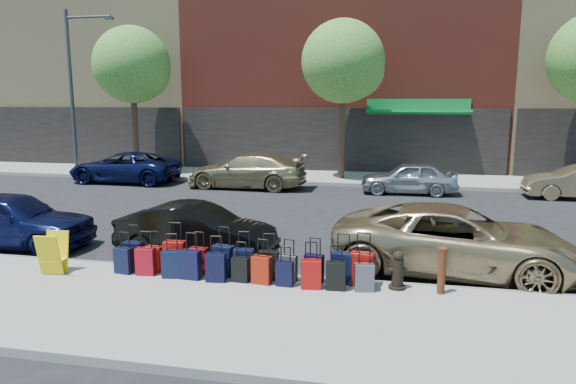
% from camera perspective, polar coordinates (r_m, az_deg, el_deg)
% --- Properties ---
extents(ground, '(120.00, 120.00, 0.00)m').
position_cam_1_polar(ground, '(15.32, 0.25, -4.07)').
color(ground, black).
rests_on(ground, ground).
extents(sidewalk_near, '(60.00, 4.00, 0.15)m').
position_cam_1_polar(sidewalk_near, '(9.34, -8.00, -13.16)').
color(sidewalk_near, gray).
rests_on(sidewalk_near, ground).
extents(sidewalk_far, '(60.00, 4.00, 0.15)m').
position_cam_1_polar(sidewalk_far, '(25.01, 4.86, 1.61)').
color(sidewalk_far, gray).
rests_on(sidewalk_far, ground).
extents(curb_near, '(60.00, 0.08, 0.15)m').
position_cam_1_polar(curb_near, '(11.13, -4.45, -9.21)').
color(curb_near, gray).
rests_on(curb_near, ground).
extents(curb_far, '(60.00, 0.08, 0.15)m').
position_cam_1_polar(curb_far, '(23.03, 4.24, 0.88)').
color(curb_far, gray).
rests_on(curb_far, ground).
extents(building_left, '(15.00, 12.12, 16.00)m').
position_cam_1_polar(building_left, '(37.91, -19.06, 15.97)').
color(building_left, tan).
rests_on(building_left, ground).
extents(tree_left, '(3.80, 3.80, 7.27)m').
position_cam_1_polar(tree_left, '(27.32, -16.67, 13.17)').
color(tree_left, black).
rests_on(tree_left, sidewalk_far).
extents(tree_center, '(3.80, 3.80, 7.27)m').
position_cam_1_polar(tree_center, '(24.23, 6.46, 13.96)').
color(tree_center, black).
rests_on(tree_center, sidewalk_far).
extents(streetlight, '(2.59, 0.18, 8.00)m').
position_cam_1_polar(streetlight, '(28.20, -22.65, 11.18)').
color(streetlight, '#333338').
rests_on(streetlight, sidewalk_far).
extents(suitcase_front_0, '(0.42, 0.25, 0.98)m').
position_cam_1_polar(suitcase_front_0, '(11.65, -16.80, -6.77)').
color(suitcase_front_0, black).
rests_on(suitcase_front_0, sidewalk_near).
extents(suitcase_front_1, '(0.39, 0.26, 0.87)m').
position_cam_1_polar(suitcase_front_1, '(11.42, -14.64, -7.18)').
color(suitcase_front_1, '#AA170A').
rests_on(suitcase_front_1, sidewalk_near).
extents(suitcase_front_2, '(0.45, 0.27, 1.06)m').
position_cam_1_polar(suitcase_front_2, '(11.28, -12.46, -6.99)').
color(suitcase_front_2, '#AE0E0B').
rests_on(suitcase_front_2, sidewalk_near).
extents(suitcase_front_3, '(0.39, 0.24, 0.90)m').
position_cam_1_polar(suitcase_front_3, '(11.05, -9.90, -7.52)').
color(suitcase_front_3, maroon).
rests_on(suitcase_front_3, sidewalk_near).
extents(suitcase_front_4, '(0.47, 0.32, 1.04)m').
position_cam_1_polar(suitcase_front_4, '(10.84, -7.21, -7.56)').
color(suitcase_front_4, black).
rests_on(suitcase_front_4, sidewalk_near).
extents(suitcase_front_5, '(0.42, 0.26, 0.96)m').
position_cam_1_polar(suitcase_front_5, '(10.71, -4.96, -7.87)').
color(suitcase_front_5, black).
rests_on(suitcase_front_5, sidewalk_near).
extents(suitcase_front_6, '(0.41, 0.25, 0.95)m').
position_cam_1_polar(suitcase_front_6, '(10.56, -2.15, -8.12)').
color(suitcase_front_6, black).
rests_on(suitcase_front_6, sidewalk_near).
extents(suitcase_front_7, '(0.37, 0.23, 0.86)m').
position_cam_1_polar(suitcase_front_7, '(10.50, 0.02, -8.40)').
color(suitcase_front_7, '#3E3E43').
rests_on(suitcase_front_7, sidewalk_near).
extents(suitcase_front_8, '(0.40, 0.27, 0.90)m').
position_cam_1_polar(suitcase_front_8, '(10.44, 2.91, -8.43)').
color(suitcase_front_8, black).
rests_on(suitcase_front_8, sidewalk_near).
extents(suitcase_front_9, '(0.45, 0.29, 1.01)m').
position_cam_1_polar(suitcase_front_9, '(10.38, 6.05, -8.39)').
color(suitcase_front_9, black).
rests_on(suitcase_front_9, sidewalk_near).
extents(suitcase_front_10, '(0.47, 0.30, 1.07)m').
position_cam_1_polar(suitcase_front_10, '(10.31, 8.26, -8.48)').
color(suitcase_front_10, '#9A0B09').
rests_on(suitcase_front_10, sidewalk_near).
extents(suitcase_back_0, '(0.40, 0.26, 0.88)m').
position_cam_1_polar(suitcase_back_0, '(11.47, -17.78, -7.25)').
color(suitcase_back_0, black).
rests_on(suitcase_back_0, sidewalk_near).
extents(suitcase_back_1, '(0.41, 0.26, 0.93)m').
position_cam_1_polar(suitcase_back_1, '(11.23, -15.54, -7.43)').
color(suitcase_back_1, maroon).
rests_on(suitcase_back_1, sidewalk_near).
extents(suitcase_back_2, '(0.41, 0.28, 0.92)m').
position_cam_1_polar(suitcase_back_2, '(10.93, -12.79, -7.80)').
color(suitcase_back_2, black).
rests_on(suitcase_back_2, sidewalk_near).
extents(suitcase_back_3, '(0.42, 0.26, 0.96)m').
position_cam_1_polar(suitcase_back_3, '(10.77, -10.76, -7.93)').
color(suitcase_back_3, black).
rests_on(suitcase_back_3, sidewalk_near).
extents(suitcase_back_4, '(0.41, 0.27, 0.93)m').
position_cam_1_polar(suitcase_back_4, '(10.54, -8.02, -8.29)').
color(suitcase_back_4, black).
rests_on(suitcase_back_4, sidewalk_near).
extents(suitcase_back_5, '(0.36, 0.22, 0.82)m').
position_cam_1_polar(suitcase_back_5, '(10.48, -5.28, -8.55)').
color(suitcase_back_5, black).
rests_on(suitcase_back_5, sidewalk_near).
extents(suitcase_back_6, '(0.41, 0.27, 0.90)m').
position_cam_1_polar(suitcase_back_6, '(10.34, -2.94, -8.63)').
color(suitcase_back_6, maroon).
rests_on(suitcase_back_6, sidewalk_near).
extents(suitcase_back_7, '(0.34, 0.21, 0.79)m').
position_cam_1_polar(suitcase_back_7, '(10.22, -0.36, -9.06)').
color(suitcase_back_7, black).
rests_on(suitcase_back_7, sidewalk_near).
extents(suitcase_back_8, '(0.42, 0.29, 0.92)m').
position_cam_1_polar(suitcase_back_8, '(10.08, 2.57, -9.09)').
color(suitcase_back_8, '#A90B0A').
rests_on(suitcase_back_8, sidewalk_near).
extents(suitcase_back_9, '(0.38, 0.23, 0.89)m').
position_cam_1_polar(suitcase_back_9, '(10.05, 5.33, -9.25)').
color(suitcase_back_9, black).
rests_on(suitcase_back_9, sidewalk_near).
extents(suitcase_back_10, '(0.39, 0.27, 0.86)m').
position_cam_1_polar(suitcase_back_10, '(10.06, 8.47, -9.36)').
color(suitcase_back_10, '#424247').
rests_on(suitcase_back_10, sidewalk_near).
extents(fire_hydrant, '(0.39, 0.34, 0.75)m').
position_cam_1_polar(fire_hydrant, '(10.27, 12.08, -8.61)').
color(fire_hydrant, black).
rests_on(fire_hydrant, sidewalk_near).
extents(bollard, '(0.16, 0.16, 0.89)m').
position_cam_1_polar(bollard, '(10.18, 16.71, -8.31)').
color(bollard, '#38190C').
rests_on(bollard, sidewalk_near).
extents(display_rack, '(0.54, 0.59, 0.87)m').
position_cam_1_polar(display_rack, '(11.93, -24.65, -6.25)').
color(display_rack, yellow).
rests_on(display_rack, sidewalk_near).
extents(car_near_0, '(4.36, 1.92, 1.46)m').
position_cam_1_polar(car_near_0, '(15.11, -28.50, -2.68)').
color(car_near_0, '#0D113A').
rests_on(car_near_0, ground).
extents(car_near_1, '(4.01, 1.75, 1.28)m').
position_cam_1_polar(car_near_1, '(12.66, -10.16, -4.28)').
color(car_near_1, black).
rests_on(car_near_1, ground).
extents(car_near_2, '(5.56, 3.05, 1.48)m').
position_cam_1_polar(car_near_2, '(11.90, 18.14, -5.08)').
color(car_near_2, '#A08862').
rests_on(car_near_2, ground).
extents(car_far_0, '(5.13, 2.44, 1.41)m').
position_cam_1_polar(car_far_0, '(25.05, -17.70, 2.64)').
color(car_far_0, '#0D133A').
rests_on(car_far_0, ground).
extents(car_far_1, '(5.22, 2.23, 1.50)m').
position_cam_1_polar(car_far_1, '(22.38, -4.58, 2.36)').
color(car_far_1, '#97865D').
rests_on(car_far_1, ground).
extents(car_far_2, '(3.90, 1.66, 1.31)m').
position_cam_1_polar(car_far_2, '(21.49, 13.29, 1.54)').
color(car_far_2, '#B0B1B7').
rests_on(car_far_2, ground).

